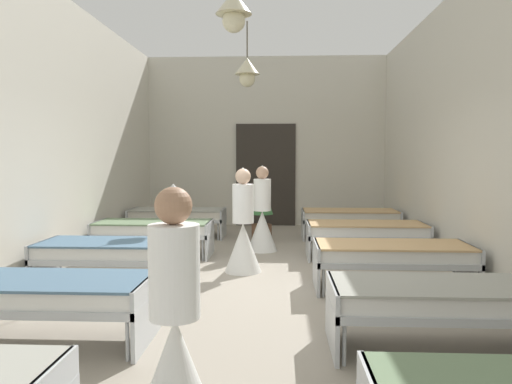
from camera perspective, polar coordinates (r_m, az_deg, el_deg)
name	(u,v)px	position (r m, az deg, el deg)	size (l,w,h in m)	color
ground_plane	(252,292)	(6.30, -0.50, -11.44)	(6.17, 11.84, 0.10)	#9E9384
room_shell	(256,133)	(7.30, 0.06, 6.89)	(5.97, 11.44, 3.97)	beige
bed_left_row_1	(42,294)	(4.81, -23.47, -10.71)	(1.90, 0.84, 0.57)	#B7BCC1
bed_right_row_1	(443,299)	(4.54, 20.81, -11.52)	(1.90, 0.84, 0.57)	#B7BCC1
bed_left_row_2	(115,252)	(6.52, -16.00, -6.65)	(1.90, 0.84, 0.57)	#B7BCC1
bed_right_row_2	(392,255)	(6.32, 15.49, -6.98)	(1.90, 0.84, 0.57)	#B7BCC1
bed_left_row_3	(154,229)	(8.31, -11.75, -4.26)	(1.90, 0.84, 0.57)	#B7BCC1
bed_right_row_3	(366,231)	(8.16, 12.58, -4.43)	(1.90, 0.84, 0.57)	#B7BCC1
bed_left_row_4	(178,216)	(10.15, -9.03, -2.70)	(1.90, 0.84, 0.57)	#B7BCC1
bed_right_row_4	(350,217)	(10.02, 10.76, -2.81)	(1.90, 0.84, 0.57)	#B7BCC1
nurse_near_aisle	(175,346)	(3.08, -9.32, -17.15)	(0.52, 0.52, 1.49)	white
nurse_mid_aisle	(243,235)	(7.02, -1.50, -4.98)	(0.52, 0.52, 1.49)	white
nurse_far_aisle	(262,221)	(8.56, 0.72, -3.31)	(0.52, 0.52, 1.49)	white
potted_plant	(262,206)	(9.61, 0.66, -1.65)	(0.44, 0.44, 1.20)	brown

